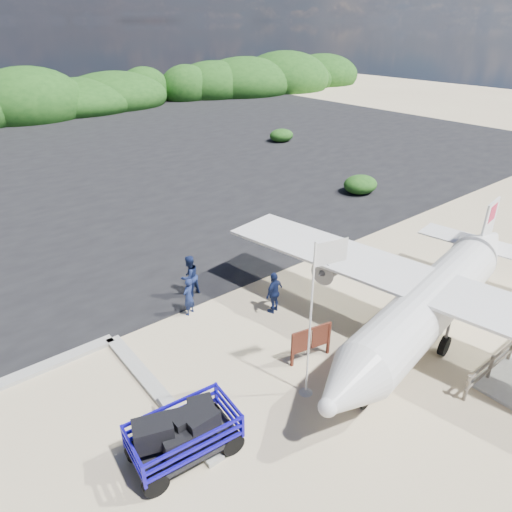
{
  "coord_description": "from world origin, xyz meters",
  "views": [
    {
      "loc": [
        -9.01,
        -9.25,
        10.8
      ],
      "look_at": [
        1.57,
        3.81,
        2.12
      ],
      "focal_mm": 32.0,
      "sensor_mm": 36.0,
      "label": 1
    }
  ],
  "objects_px": {
    "baggage_cart": "(186,455)",
    "aircraft_large": "(242,150)",
    "signboard": "(310,359)",
    "crew_b": "(189,276)",
    "crew_a": "(189,297)",
    "flagpole": "(306,392)",
    "crew_c": "(274,292)"
  },
  "relations": [
    {
      "from": "flagpole",
      "to": "signboard",
      "type": "distance_m",
      "value": 1.68
    },
    {
      "from": "baggage_cart",
      "to": "signboard",
      "type": "xyz_separation_m",
      "value": [
        5.59,
        0.71,
        0.0
      ]
    },
    {
      "from": "baggage_cart",
      "to": "flagpole",
      "type": "bearing_deg",
      "value": 0.26
    },
    {
      "from": "crew_a",
      "to": "aircraft_large",
      "type": "height_order",
      "value": "aircraft_large"
    },
    {
      "from": "flagpole",
      "to": "crew_b",
      "type": "relative_size",
      "value": 2.85
    },
    {
      "from": "signboard",
      "to": "crew_b",
      "type": "distance_m",
      "value": 6.54
    },
    {
      "from": "crew_a",
      "to": "crew_b",
      "type": "height_order",
      "value": "crew_b"
    },
    {
      "from": "aircraft_large",
      "to": "crew_a",
      "type": "bearing_deg",
      "value": 38.41
    },
    {
      "from": "crew_b",
      "to": "aircraft_large",
      "type": "height_order",
      "value": "aircraft_large"
    },
    {
      "from": "baggage_cart",
      "to": "flagpole",
      "type": "xyz_separation_m",
      "value": [
        4.3,
        -0.37,
        0.0
      ]
    },
    {
      "from": "crew_b",
      "to": "crew_c",
      "type": "distance_m",
      "value": 3.85
    },
    {
      "from": "flagpole",
      "to": "aircraft_large",
      "type": "relative_size",
      "value": 0.32
    },
    {
      "from": "crew_a",
      "to": "crew_c",
      "type": "xyz_separation_m",
      "value": [
        2.83,
        -2.07,
        0.1
      ]
    },
    {
      "from": "signboard",
      "to": "crew_a",
      "type": "distance_m",
      "value": 5.56
    },
    {
      "from": "flagpole",
      "to": "aircraft_large",
      "type": "height_order",
      "value": "flagpole"
    },
    {
      "from": "crew_a",
      "to": "crew_c",
      "type": "relative_size",
      "value": 0.89
    },
    {
      "from": "crew_b",
      "to": "baggage_cart",
      "type": "bearing_deg",
      "value": 45.68
    },
    {
      "from": "baggage_cart",
      "to": "aircraft_large",
      "type": "height_order",
      "value": "aircraft_large"
    },
    {
      "from": "signboard",
      "to": "crew_b",
      "type": "xyz_separation_m",
      "value": [
        -1.04,
        6.38,
        0.96
      ]
    },
    {
      "from": "baggage_cart",
      "to": "crew_a",
      "type": "distance_m",
      "value": 7.04
    },
    {
      "from": "baggage_cart",
      "to": "crew_b",
      "type": "distance_m",
      "value": 8.48
    },
    {
      "from": "flagpole",
      "to": "crew_c",
      "type": "xyz_separation_m",
      "value": [
        2.28,
        4.21,
        0.92
      ]
    },
    {
      "from": "aircraft_large",
      "to": "flagpole",
      "type": "bearing_deg",
      "value": 46.73
    },
    {
      "from": "signboard",
      "to": "aircraft_large",
      "type": "xyz_separation_m",
      "value": [
        16.35,
        25.39,
        0.0
      ]
    },
    {
      "from": "flagpole",
      "to": "aircraft_large",
      "type": "xyz_separation_m",
      "value": [
        17.63,
        26.48,
        0.0
      ]
    },
    {
      "from": "baggage_cart",
      "to": "signboard",
      "type": "relative_size",
      "value": 1.86
    },
    {
      "from": "crew_b",
      "to": "flagpole",
      "type": "bearing_deg",
      "value": 76.47
    },
    {
      "from": "signboard",
      "to": "crew_b",
      "type": "relative_size",
      "value": 0.89
    },
    {
      "from": "crew_a",
      "to": "crew_b",
      "type": "bearing_deg",
      "value": -146.04
    },
    {
      "from": "crew_a",
      "to": "crew_c",
      "type": "distance_m",
      "value": 3.5
    },
    {
      "from": "baggage_cart",
      "to": "crew_b",
      "type": "height_order",
      "value": "crew_b"
    },
    {
      "from": "baggage_cart",
      "to": "crew_c",
      "type": "height_order",
      "value": "crew_c"
    }
  ]
}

